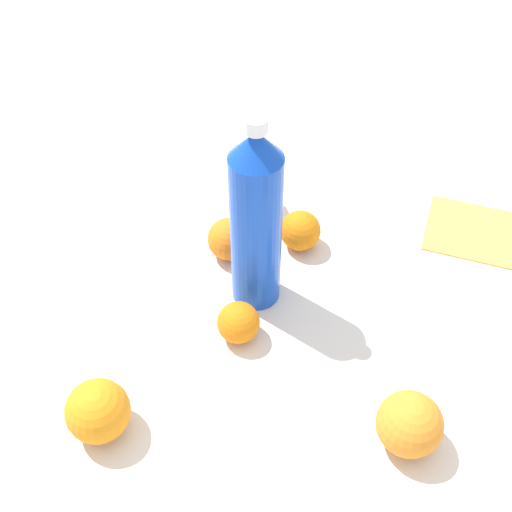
% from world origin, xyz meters
% --- Properties ---
extents(ground_plane, '(2.40, 2.40, 0.00)m').
position_xyz_m(ground_plane, '(0.00, 0.00, 0.00)').
color(ground_plane, silver).
extents(water_bottle, '(0.07, 0.07, 0.31)m').
position_xyz_m(water_bottle, '(0.03, 0.03, 0.15)').
color(water_bottle, blue).
rests_on(water_bottle, ground_plane).
extents(orange_0, '(0.06, 0.06, 0.06)m').
position_xyz_m(orange_0, '(0.04, 0.11, 0.03)').
color(orange_0, orange).
rests_on(orange_0, ground_plane).
extents(orange_1, '(0.07, 0.07, 0.07)m').
position_xyz_m(orange_1, '(0.05, -0.16, 0.04)').
color(orange_1, orange).
rests_on(orange_1, ground_plane).
extents(orange_2, '(0.08, 0.08, 0.08)m').
position_xyz_m(orange_2, '(0.18, 0.28, 0.04)').
color(orange_2, orange).
rests_on(orange_2, ground_plane).
extents(orange_3, '(0.07, 0.07, 0.07)m').
position_xyz_m(orange_3, '(0.08, -0.05, 0.03)').
color(orange_3, orange).
rests_on(orange_3, ground_plane).
extents(orange_4, '(0.08, 0.08, 0.08)m').
position_xyz_m(orange_4, '(-0.19, 0.24, 0.04)').
color(orange_4, orange).
rests_on(orange_4, ground_plane).
extents(orange_5, '(0.06, 0.06, 0.06)m').
position_xyz_m(orange_5, '(-0.03, -0.08, 0.03)').
color(orange_5, orange).
rests_on(orange_5, ground_plane).
extents(folded_napkin, '(0.20, 0.16, 0.01)m').
position_xyz_m(folded_napkin, '(-0.32, -0.15, 0.00)').
color(folded_napkin, '#E5B24C').
rests_on(folded_napkin, ground_plane).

